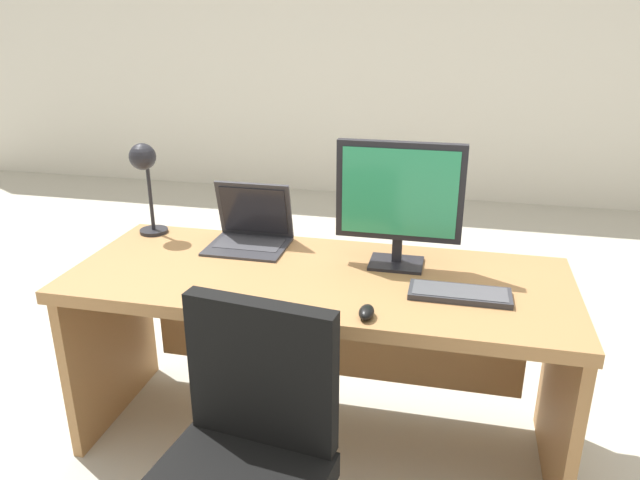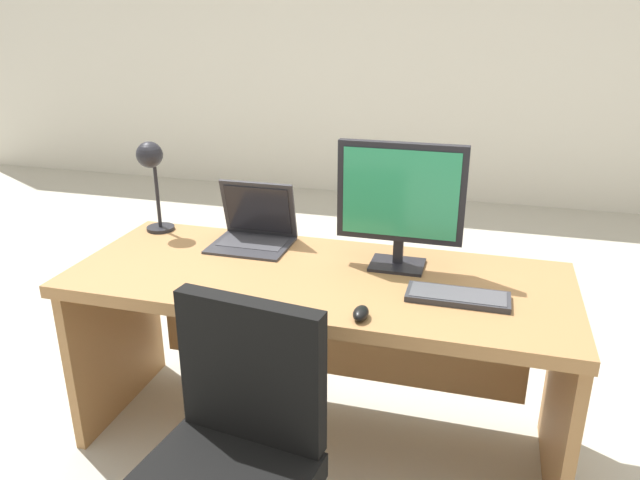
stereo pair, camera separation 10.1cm
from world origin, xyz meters
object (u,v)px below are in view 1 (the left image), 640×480
desk_lamp (144,169)px  mouse (366,312)px  laptop (252,226)px  keyboard (460,294)px  desk (320,314)px  monitor (399,196)px

desk_lamp → mouse: bearing=-28.0°
laptop → desk_lamp: (-0.46, -0.00, 0.21)m
keyboard → mouse: bearing=-142.4°
desk → laptop: 0.48m
monitor → keyboard: monitor is taller
desk → keyboard: size_ratio=5.36×
keyboard → desk_lamp: size_ratio=0.86×
keyboard → desk_lamp: desk_lamp is taller
keyboard → mouse: size_ratio=3.93×
laptop → desk: bearing=-31.4°
laptop → mouse: (0.56, -0.54, -0.06)m
keyboard → mouse: 0.36m
desk_lamp → desk: bearing=-14.4°
monitor → keyboard: size_ratio=1.39×
keyboard → desk: bearing=167.0°
desk → monitor: bearing=21.2°
desk → desk_lamp: size_ratio=4.59×
keyboard → mouse: (-0.28, -0.22, 0.01)m
desk → monitor: 0.54m
monitor → keyboard: 0.42m
monitor → laptop: 0.65m
desk → mouse: mouse is taller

